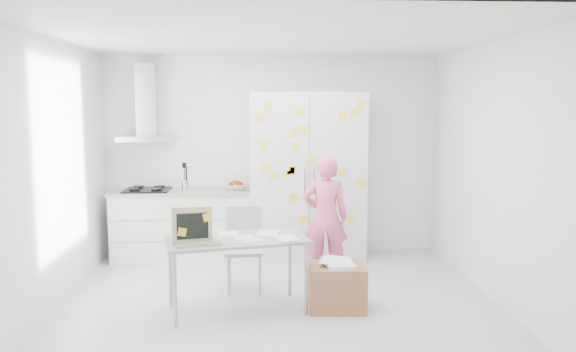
{
  "coord_description": "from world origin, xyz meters",
  "views": [
    {
      "loc": [
        -0.2,
        -5.66,
        2.03
      ],
      "look_at": [
        0.15,
        0.75,
        1.22
      ],
      "focal_mm": 35.0,
      "sensor_mm": 36.0,
      "label": 1
    }
  ],
  "objects_px": {
    "person": "(325,217)",
    "desk": "(207,230)",
    "chair": "(244,243)",
    "cardboard_box": "(337,286)"
  },
  "relations": [
    {
      "from": "person",
      "to": "chair",
      "type": "relative_size",
      "value": 1.59
    },
    {
      "from": "desk",
      "to": "cardboard_box",
      "type": "relative_size",
      "value": 2.56
    },
    {
      "from": "cardboard_box",
      "to": "desk",
      "type": "bearing_deg",
      "value": -178.6
    },
    {
      "from": "person",
      "to": "cardboard_box",
      "type": "distance_m",
      "value": 1.15
    },
    {
      "from": "desk",
      "to": "cardboard_box",
      "type": "distance_m",
      "value": 1.41
    },
    {
      "from": "person",
      "to": "chair",
      "type": "height_order",
      "value": "person"
    },
    {
      "from": "desk",
      "to": "chair",
      "type": "height_order",
      "value": "desk"
    },
    {
      "from": "person",
      "to": "desk",
      "type": "distance_m",
      "value": 1.67
    },
    {
      "from": "desk",
      "to": "chair",
      "type": "distance_m",
      "value": 0.86
    },
    {
      "from": "chair",
      "to": "cardboard_box",
      "type": "relative_size",
      "value": 1.58
    }
  ]
}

